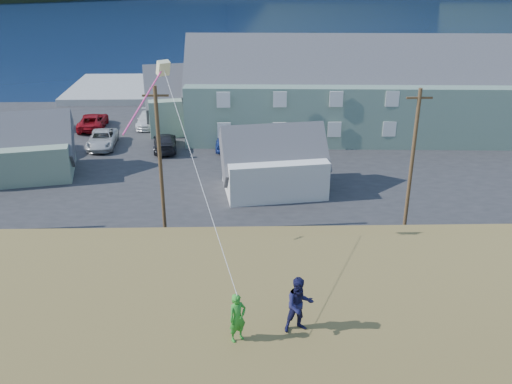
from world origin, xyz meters
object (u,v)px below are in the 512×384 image
shed_palegreen_near (17,149)px  shed_palegreen_far (203,99)px  wharf (174,89)px  kite_flyer_green (237,318)px  kite_flyer_navy (299,305)px  lodge (359,90)px  shed_white (274,162)px

shed_palegreen_near → shed_palegreen_far: shed_palegreen_far is taller
wharf → kite_flyer_green: bearing=-81.7°
wharf → kite_flyer_navy: bearing=-79.9°
shed_palegreen_far → kite_flyer_navy: bearing=-92.8°
shed_palegreen_far → kite_flyer_green: size_ratio=8.37×
lodge → shed_palegreen_near: lodge is taller
wharf → shed_palegreen_far: (4.68, -14.96, 2.55)m
lodge → kite_flyer_green: 42.40m
lodge → kite_flyer_green: bearing=-103.4°
shed_palegreen_near → shed_white: bearing=-21.0°
shed_palegreen_far → wharf: bearing=97.1°
wharf → kite_flyer_navy: kite_flyer_navy is taller
kite_flyer_green → kite_flyer_navy: size_ratio=0.85×
wharf → shed_palegreen_far: bearing=-72.6°
wharf → kite_flyer_green: 59.82m
lodge → shed_white: bearing=-120.7°
lodge → shed_white: 16.56m
lodge → wharf: bearing=140.3°
shed_palegreen_far → kite_flyer_navy: (5.68, -43.37, 5.09)m
shed_palegreen_near → kite_flyer_green: kite_flyer_green is taller
shed_white → kite_flyer_navy: (-0.70, -26.51, 5.67)m
lodge → kite_flyer_navy: size_ratio=18.99×
lodge → shed_white: size_ratio=3.97×
shed_white → shed_palegreen_far: 18.03m
wharf → lodge: lodge is taller
shed_palegreen_near → kite_flyer_navy: kite_flyer_navy is taller
shed_palegreen_far → kite_flyer_navy: size_ratio=7.12×
wharf → shed_white: bearing=-70.8°
shed_palegreen_near → wharf: bearing=60.1°
shed_palegreen_near → kite_flyer_green: (18.03, -30.37, 5.55)m
wharf → shed_white: size_ratio=3.06×
shed_palegreen_near → shed_white: 20.81m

